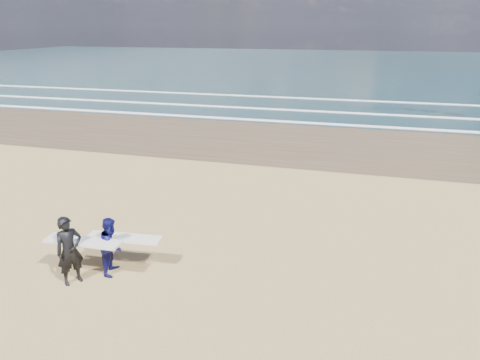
% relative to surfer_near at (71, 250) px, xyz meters
% --- Properties ---
extents(ocean, '(220.00, 100.00, 0.02)m').
position_rel_surfer_near_xyz_m(ocean, '(20.21, 71.62, -1.00)').
color(ocean, '#1A343A').
rests_on(ocean, ground).
extents(surfer_near, '(2.22, 1.09, 2.00)m').
position_rel_surfer_near_xyz_m(surfer_near, '(0.00, 0.00, 0.00)').
color(surfer_near, black).
rests_on(surfer_near, ground).
extents(surfer_far, '(2.24, 1.17, 1.72)m').
position_rel_surfer_near_xyz_m(surfer_far, '(0.82, 0.78, -0.14)').
color(surfer_far, '#0D0D4C').
rests_on(surfer_far, ground).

